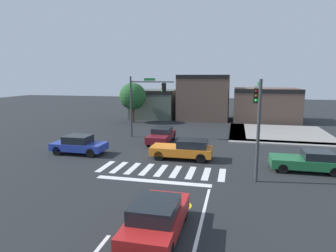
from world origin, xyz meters
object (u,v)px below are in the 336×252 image
traffic_signal_southeast (257,111)px  roadside_tree (133,96)px  traffic_signal_northwest (145,96)px  car_blue (79,144)px  car_red (156,218)px  car_green (309,161)px  car_orange (184,149)px  car_maroon (162,135)px

traffic_signal_southeast → roadside_tree: traffic_signal_southeast is taller
traffic_signal_southeast → traffic_signal_northwest: size_ratio=0.98×
traffic_signal_northwest → car_blue: 8.44m
traffic_signal_northwest → car_red: traffic_signal_northwest is taller
traffic_signal_southeast → car_blue: bearing=82.1°
traffic_signal_southeast → car_green: traffic_signal_southeast is taller
traffic_signal_northwest → car_green: 15.65m
car_red → traffic_signal_southeast: bearing=-25.7°
traffic_signal_southeast → traffic_signal_northwest: 13.25m
traffic_signal_southeast → traffic_signal_northwest: traffic_signal_northwest is taller
car_blue → car_green: (16.43, -0.62, -0.05)m
traffic_signal_southeast → traffic_signal_northwest: (-9.83, 8.89, 0.10)m
car_orange → car_green: size_ratio=1.03×
car_maroon → roadside_tree: (-6.60, 10.88, 2.67)m
car_maroon → car_red: bearing=13.5°
traffic_signal_southeast → car_maroon: (-7.70, 6.87, -3.22)m
car_orange → roadside_tree: bearing=-58.6°
roadside_tree → traffic_signal_northwest: bearing=-63.2°
traffic_signal_southeast → car_maroon: traffic_signal_southeast is taller
car_blue → roadside_tree: 16.19m
car_maroon → car_blue: bearing=-46.7°
car_orange → traffic_signal_southeast: bearing=155.3°
traffic_signal_southeast → car_red: (-4.03, -8.37, -3.21)m
car_blue → roadside_tree: size_ratio=0.80×
traffic_signal_northwest → car_red: (5.80, -17.26, -3.31)m
traffic_signal_northwest → car_blue: size_ratio=1.45×
car_green → car_orange: bearing=-7.0°
traffic_signal_northwest → car_green: bearing=-30.2°
car_blue → car_orange: (8.25, 0.39, 0.01)m
traffic_signal_northwest → car_red: size_ratio=1.40×
car_red → roadside_tree: roadside_tree is taller
traffic_signal_southeast → car_blue: size_ratio=1.42×
traffic_signal_northwest → car_maroon: bearing=-43.5°
car_maroon → roadside_tree: 13.00m
traffic_signal_northwest → car_orange: bearing=-53.0°
car_blue → car_red: (9.02, -10.19, -0.01)m
car_red → car_orange: size_ratio=0.96×
car_red → car_orange: car_orange is taller
car_green → car_blue: bearing=-2.2°
car_orange → car_blue: bearing=2.7°
car_blue → car_orange: car_orange is taller
car_blue → car_maroon: car_blue is taller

